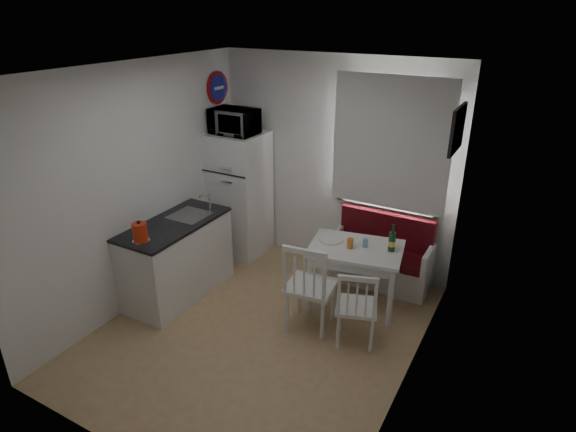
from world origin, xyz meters
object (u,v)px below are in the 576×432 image
Objects in this scene: kettle at (140,232)px; wine_bottle at (392,238)px; bench at (380,261)px; microwave at (234,121)px; dining_table at (356,254)px; chair_left at (306,279)px; fridge at (240,194)px; kitchen_counter at (177,258)px; chair_right at (354,301)px.

wine_bottle is at bearing 32.45° from kettle.
wine_bottle is at bearing -63.37° from bench.
kettle is (0.03, -1.73, -0.77)m from microwave.
wine_bottle is at bearing 5.15° from dining_table.
dining_table is at bearing -164.05° from wine_bottle.
chair_left is 1.99m from fridge.
kitchen_counter is 2.40m from wine_bottle.
fridge reaches higher than chair_right.
bench is 3.96× the size of wine_bottle.
chair_right is at bearing -79.93° from dining_table.
wine_bottle reaches higher than chair_left.
fridge is 5.42× the size of wine_bottle.
fridge is at bearing 90.97° from kettle.
bench is 1.38m from chair_left.
kettle is (-1.90, -1.89, 0.74)m from bench.
wine_bottle is at bearing 20.75° from kitchen_counter.
kitchen_counter is 4.40× the size of wine_bottle.
kettle is at bearing 177.71° from chair_right.
microwave reaches higher than bench.
microwave is at bearing -175.33° from bench.
kitchen_counter is 1.30m from fridge.
chair_right is 0.88× the size of microwave.
bench is at bearing 67.99° from chair_left.
dining_table is at bearing -98.42° from bench.
kitchen_counter is 1.79m from microwave.
microwave reaches higher than chair_right.
chair_left is at bearing -121.18° from dining_table.
fridge reaches higher than bench.
fridge is 1.79m from kettle.
fridge is at bearing 89.10° from kitchen_counter.
chair_left is 1.71m from kettle.
microwave is (0.02, 1.19, 1.33)m from kitchen_counter.
kitchen_counter is at bearing 163.21° from chair_right.
kitchen_counter is 0.78m from kettle.
bench is at bearing 44.85° from kettle.
kitchen_counter is at bearing 175.05° from chair_left.
kitchen_counter is at bearing -90.94° from microwave.
chair_left is (-0.34, -1.29, 0.34)m from bench.
wine_bottle is at bearing 44.99° from chair_left.
chair_left reaches higher than dining_table.
chair_right is at bearing -97.54° from wine_bottle.
bench reaches higher than dining_table.
chair_right is 1.64× the size of wine_bottle.
bench is 0.72m from dining_table.
dining_table is 0.71m from chair_right.
dining_table is 2.21m from microwave.
bench is at bearing 116.63° from wine_bottle.
microwave is 1.89m from kettle.
chair_left reaches higher than chair_right.
chair_left is 2.29× the size of kettle.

